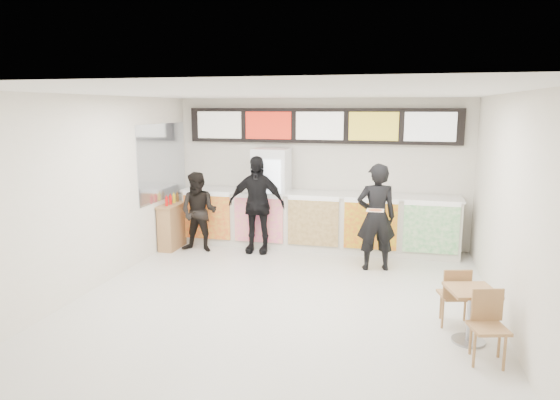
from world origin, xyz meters
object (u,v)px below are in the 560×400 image
(condiment_ledge, at_px, (173,226))
(customer_mid, at_px, (256,205))
(service_counter, at_px, (316,220))
(customer_main, at_px, (376,217))
(customer_left, at_px, (199,212))
(cafe_table, at_px, (471,305))
(drinks_fridge, at_px, (271,197))

(condiment_ledge, bearing_deg, customer_mid, 4.38)
(service_counter, bearing_deg, customer_mid, -153.53)
(customer_mid, xyz_separation_m, condiment_ledge, (-1.73, -0.13, -0.49))
(customer_main, relative_size, customer_mid, 0.99)
(customer_main, xyz_separation_m, customer_left, (-3.44, 0.33, -0.15))
(cafe_table, bearing_deg, drinks_fridge, 117.89)
(service_counter, height_order, cafe_table, service_counter)
(customer_mid, xyz_separation_m, cafe_table, (3.59, -3.10, -0.48))
(customer_left, relative_size, condiment_ledge, 1.46)
(drinks_fridge, relative_size, customer_left, 1.27)
(condiment_ledge, bearing_deg, cafe_table, -29.15)
(service_counter, height_order, customer_left, customer_left)
(service_counter, relative_size, cafe_table, 3.91)
(drinks_fridge, height_order, cafe_table, drinks_fridge)
(drinks_fridge, relative_size, customer_main, 1.07)
(customer_left, bearing_deg, drinks_fridge, 31.39)
(customer_main, relative_size, cafe_table, 1.32)
(customer_mid, distance_m, condiment_ledge, 1.80)
(customer_main, bearing_deg, customer_left, -19.01)
(drinks_fridge, xyz_separation_m, customer_mid, (-0.15, -0.56, -0.05))
(condiment_ledge, bearing_deg, customer_left, -7.60)
(service_counter, xyz_separation_m, condiment_ledge, (-2.82, -0.67, -0.11))
(service_counter, bearing_deg, customer_main, -41.35)
(service_counter, height_order, customer_main, customer_main)
(service_counter, xyz_separation_m, customer_mid, (-1.09, -0.54, 0.38))
(service_counter, relative_size, customer_left, 3.53)
(drinks_fridge, bearing_deg, condiment_ledge, -159.86)
(customer_main, height_order, condiment_ledge, customer_main)
(cafe_table, xyz_separation_m, condiment_ledge, (-5.32, 2.97, -0.00))
(customer_main, bearing_deg, drinks_fridge, -40.49)
(customer_left, bearing_deg, cafe_table, -31.44)
(customer_left, distance_m, customer_mid, 1.15)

